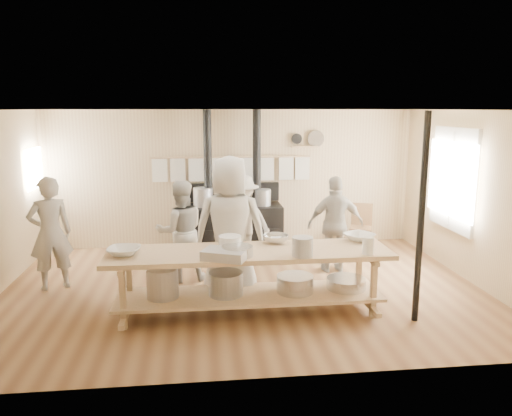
# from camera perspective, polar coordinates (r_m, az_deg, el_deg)

# --- Properties ---
(ground) EXTENTS (7.00, 7.00, 0.00)m
(ground) POSITION_cam_1_polar(r_m,az_deg,el_deg) (7.47, -1.47, -9.22)
(ground) COLOR brown
(ground) RESTS_ON ground
(room_shell) EXTENTS (7.00, 7.00, 7.00)m
(room_shell) POSITION_cam_1_polar(r_m,az_deg,el_deg) (7.07, -1.54, 3.20)
(room_shell) COLOR tan
(room_shell) RESTS_ON ground
(window_right) EXTENTS (0.09, 1.50, 1.65)m
(window_right) POSITION_cam_1_polar(r_m,az_deg,el_deg) (8.67, 21.62, 3.10)
(window_right) COLOR beige
(window_right) RESTS_ON ground
(left_opening) EXTENTS (0.00, 0.90, 0.90)m
(left_opening) POSITION_cam_1_polar(r_m,az_deg,el_deg) (9.47, -24.02, 4.16)
(left_opening) COLOR white
(left_opening) RESTS_ON ground
(stove) EXTENTS (1.90, 0.75, 2.60)m
(stove) POSITION_cam_1_polar(r_m,az_deg,el_deg) (9.35, -2.67, -1.67)
(stove) COLOR black
(stove) RESTS_ON ground
(towel_rail) EXTENTS (3.00, 0.04, 0.47)m
(towel_rail) POSITION_cam_1_polar(r_m,az_deg,el_deg) (9.45, -2.80, 4.80)
(towel_rail) COLOR tan
(towel_rail) RESTS_ON ground
(back_wall_shelf) EXTENTS (0.63, 0.14, 0.32)m
(back_wall_shelf) POSITION_cam_1_polar(r_m,az_deg,el_deg) (9.65, 5.94, 7.60)
(back_wall_shelf) COLOR tan
(back_wall_shelf) RESTS_ON ground
(prep_table) EXTENTS (3.60, 0.90, 0.85)m
(prep_table) POSITION_cam_1_polar(r_m,az_deg,el_deg) (6.45, -0.86, -7.69)
(prep_table) COLOR tan
(prep_table) RESTS_ON ground
(support_post) EXTENTS (0.08, 0.08, 2.60)m
(support_post) POSITION_cam_1_polar(r_m,az_deg,el_deg) (6.35, 18.35, -1.27)
(support_post) COLOR black
(support_post) RESTS_ON ground
(cook_far_left) EXTENTS (0.72, 0.62, 1.68)m
(cook_far_left) POSITION_cam_1_polar(r_m,az_deg,el_deg) (7.84, -22.45, -2.70)
(cook_far_left) COLOR #ADA599
(cook_far_left) RESTS_ON ground
(cook_left) EXTENTS (0.85, 0.71, 1.56)m
(cook_left) POSITION_cam_1_polar(r_m,az_deg,el_deg) (7.71, -8.60, -2.63)
(cook_left) COLOR #ADA599
(cook_left) RESTS_ON ground
(cook_center) EXTENTS (1.04, 0.73, 2.02)m
(cook_center) POSITION_cam_1_polar(r_m,az_deg,el_deg) (6.80, -2.98, -2.43)
(cook_center) COLOR #ADA599
(cook_center) RESTS_ON ground
(cook_right) EXTENTS (0.93, 0.40, 1.57)m
(cook_right) POSITION_cam_1_polar(r_m,az_deg,el_deg) (8.15, 9.07, -1.85)
(cook_right) COLOR #ADA599
(cook_right) RESTS_ON ground
(cook_by_window) EXTENTS (1.13, 0.90, 1.53)m
(cook_by_window) POSITION_cam_1_polar(r_m,az_deg,el_deg) (8.43, -1.55, -1.40)
(cook_by_window) COLOR #ADA599
(cook_by_window) RESTS_ON ground
(chair) EXTENTS (0.52, 0.52, 0.85)m
(chair) POSITION_cam_1_polar(r_m,az_deg,el_deg) (9.66, 11.85, -3.12)
(chair) COLOR brown
(chair) RESTS_ON ground
(bowl_white_a) EXTENTS (0.45, 0.45, 0.10)m
(bowl_white_a) POSITION_cam_1_polar(r_m,az_deg,el_deg) (6.36, -14.85, -4.78)
(bowl_white_a) COLOR white
(bowl_white_a) RESTS_ON prep_table
(bowl_steel_a) EXTENTS (0.36, 0.36, 0.08)m
(bowl_steel_a) POSITION_cam_1_polar(r_m,az_deg,el_deg) (6.16, -4.08, -5.03)
(bowl_steel_a) COLOR silver
(bowl_steel_a) RESTS_ON prep_table
(bowl_white_b) EXTENTS (0.53, 0.53, 0.10)m
(bowl_white_b) POSITION_cam_1_polar(r_m,az_deg,el_deg) (6.97, 11.73, -3.24)
(bowl_white_b) COLOR white
(bowl_white_b) RESTS_ON prep_table
(bowl_steel_b) EXTENTS (0.48, 0.48, 0.11)m
(bowl_steel_b) POSITION_cam_1_polar(r_m,az_deg,el_deg) (6.70, 2.27, -3.54)
(bowl_steel_b) COLOR silver
(bowl_steel_b) RESTS_ON prep_table
(roasting_pan) EXTENTS (0.61, 0.52, 0.11)m
(roasting_pan) POSITION_cam_1_polar(r_m,az_deg,el_deg) (6.00, -3.56, -5.31)
(roasting_pan) COLOR #B2B2B7
(roasting_pan) RESTS_ON prep_table
(mixing_bowl_large) EXTENTS (0.51, 0.51, 0.12)m
(mixing_bowl_large) POSITION_cam_1_polar(r_m,az_deg,el_deg) (6.11, -2.15, -4.94)
(mixing_bowl_large) COLOR silver
(mixing_bowl_large) RESTS_ON prep_table
(bucket_galv) EXTENTS (0.34, 0.34, 0.24)m
(bucket_galv) POSITION_cam_1_polar(r_m,az_deg,el_deg) (6.11, 5.34, -4.42)
(bucket_galv) COLOR gray
(bucket_galv) RESTS_ON prep_table
(deep_bowl_enamel) EXTENTS (0.30, 0.30, 0.18)m
(deep_bowl_enamel) POSITION_cam_1_polar(r_m,az_deg,el_deg) (6.37, -2.99, -4.00)
(deep_bowl_enamel) COLOR white
(deep_bowl_enamel) RESTS_ON prep_table
(pitcher) EXTENTS (0.18, 0.18, 0.22)m
(pitcher) POSITION_cam_1_polar(r_m,az_deg,el_deg) (6.32, 12.70, -4.23)
(pitcher) COLOR white
(pitcher) RESTS_ON prep_table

